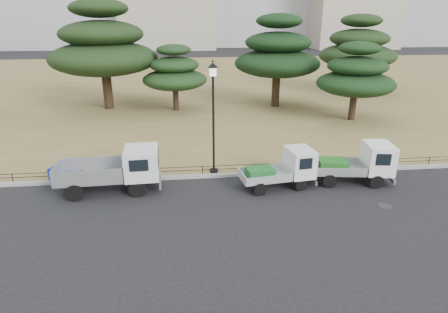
{
  "coord_description": "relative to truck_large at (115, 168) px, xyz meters",
  "views": [
    {
      "loc": [
        -1.75,
        -14.42,
        7.51
      ],
      "look_at": [
        0.0,
        2.0,
        1.3
      ],
      "focal_mm": 30.0,
      "sensor_mm": 36.0,
      "label": 1
    }
  ],
  "objects": [
    {
      "name": "tarp_pile",
      "position": [
        -2.5,
        1.23,
        -0.58
      ],
      "size": [
        1.6,
        1.38,
        0.9
      ],
      "rotation": [
        0.0,
        0.0,
        -0.34
      ],
      "color": "#162EB0",
      "rests_on": "lawn"
    },
    {
      "name": "pine_center_left",
      "position": [
        2.51,
        14.84,
        2.12
      ],
      "size": [
        5.22,
        5.22,
        5.3
      ],
      "color": "black",
      "rests_on": "lawn"
    },
    {
      "name": "manhole",
      "position": [
        11.48,
        -2.78,
        -1.08
      ],
      "size": [
        0.6,
        0.6,
        0.01
      ],
      "primitive_type": "cylinder",
      "color": "#2D2D30",
      "rests_on": "ground"
    },
    {
      "name": "truck_kei_front",
      "position": [
        7.63,
        -0.39,
        -0.2
      ],
      "size": [
        3.54,
        1.88,
        1.79
      ],
      "rotation": [
        0.0,
        0.0,
        0.14
      ],
      "color": "black",
      "rests_on": "ground"
    },
    {
      "name": "lawn",
      "position": [
        4.98,
        29.02,
        -1.01
      ],
      "size": [
        120.0,
        56.0,
        0.15
      ],
      "primitive_type": "cube",
      "color": "olive",
      "rests_on": "ground"
    },
    {
      "name": "street_lamp",
      "position": [
        4.57,
        1.32,
        2.71
      ],
      "size": [
        0.48,
        0.48,
        5.4
      ],
      "color": "black",
      "rests_on": "lawn"
    },
    {
      "name": "pipe_fence",
      "position": [
        4.98,
        1.17,
        -0.65
      ],
      "size": [
        38.0,
        0.04,
        0.4
      ],
      "color": "black",
      "rests_on": "lawn"
    },
    {
      "name": "pine_east_far",
      "position": [
        20.63,
        21.03,
        3.44
      ],
      "size": [
        7.56,
        7.56,
        7.6
      ],
      "color": "black",
      "rests_on": "lawn"
    },
    {
      "name": "ground",
      "position": [
        4.98,
        -1.58,
        -1.09
      ],
      "size": [
        220.0,
        220.0,
        0.0
      ],
      "primitive_type": "plane",
      "color": "black"
    },
    {
      "name": "pine_center_right",
      "position": [
        11.07,
        15.47,
        3.47
      ],
      "size": [
        7.17,
        7.17,
        7.6
      ],
      "color": "black",
      "rests_on": "lawn"
    },
    {
      "name": "truck_large",
      "position": [
        0.0,
        0.0,
        0.0
      ],
      "size": [
        4.57,
        2.01,
        1.96
      ],
      "rotation": [
        0.0,
        0.0,
        0.05
      ],
      "color": "black",
      "rests_on": "ground"
    },
    {
      "name": "curb",
      "position": [
        4.98,
        1.02,
        -1.01
      ],
      "size": [
        120.0,
        0.25,
        0.16
      ],
      "primitive_type": "cube",
      "color": "gray",
      "rests_on": "ground"
    },
    {
      "name": "pine_west_near",
      "position": [
        -3.15,
        16.1,
        4.06
      ],
      "size": [
        8.67,
        8.67,
        8.67
      ],
      "color": "black",
      "rests_on": "lawn"
    },
    {
      "name": "pine_east_near",
      "position": [
        15.73,
        10.35,
        2.36
      ],
      "size": [
        5.65,
        5.65,
        5.71
      ],
      "color": "black",
      "rests_on": "lawn"
    },
    {
      "name": "truck_kei_rear",
      "position": [
        11.32,
        -0.24,
        -0.13
      ],
      "size": [
        3.85,
        2.05,
        1.92
      ],
      "rotation": [
        0.0,
        0.0,
        -0.14
      ],
      "color": "black",
      "rests_on": "ground"
    }
  ]
}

